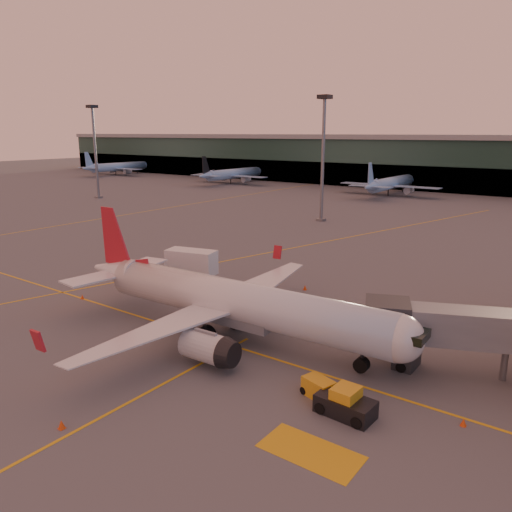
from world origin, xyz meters
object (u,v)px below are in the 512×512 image
Objects in this scene: catering_truck at (192,266)px; pushback_tug at (345,404)px; gpu_cart at (318,388)px; main_airplane at (229,302)px.

pushback_tug is at bearing -41.91° from catering_truck.
catering_truck is at bearing 167.68° from gpu_cart.
catering_truck is 1.63× the size of pushback_tug.
catering_truck is 28.53m from gpu_cart.
pushback_tug is (2.58, -1.02, 0.14)m from gpu_cart.
pushback_tug is at bearing -5.12° from gpu_cart.
gpu_cart is 0.66× the size of pushback_tug.
pushback_tug reaches higher than gpu_cart.
main_airplane is 16.16m from catering_truck.
main_airplane is at bearing 175.73° from gpu_cart.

